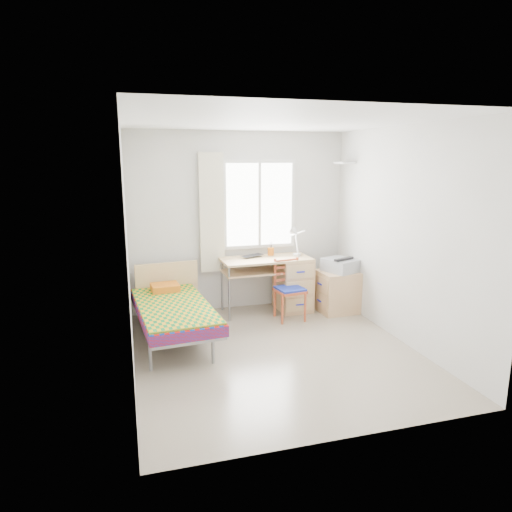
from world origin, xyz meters
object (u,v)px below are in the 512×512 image
Objects in this scene: desk at (288,281)px; cabinet at (337,291)px; chair at (289,285)px; printer at (340,265)px; bed at (173,308)px.

desk is 0.73m from cabinet.
chair is at bearing -109.98° from desk.
cabinet is at bearing -2.62° from chair.
printer reaches higher than cabinet.
chair reaches higher than bed.
cabinet is (0.78, 0.08, -0.18)m from chair.
cabinet is at bearing -24.44° from desk.
chair is (-0.11, -0.35, 0.05)m from desk.
desk reaches higher than bed.
cabinet is (2.42, 0.35, -0.08)m from bed.
cabinet is at bearing 157.45° from printer.
desk is (1.75, 0.63, 0.05)m from bed.
chair is 0.81m from cabinet.
bed is 2.50m from printer.
printer is at bearing -23.65° from desk.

